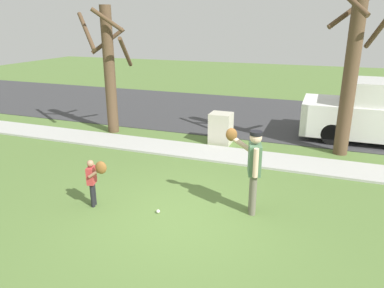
{
  "coord_description": "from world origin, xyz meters",
  "views": [
    {
      "loc": [
        2.37,
        -5.75,
        3.59
      ],
      "look_at": [
        -0.29,
        1.47,
        1.0
      ],
      "focal_mm": 34.22,
      "sensor_mm": 36.0,
      "label": 1
    }
  ],
  "objects_px": {
    "person_adult": "(252,163)",
    "person_child": "(94,176)",
    "street_tree_near": "(353,54)",
    "street_tree_far": "(109,67)",
    "utility_cabinet": "(221,128)",
    "baseball": "(158,211)"
  },
  "relations": [
    {
      "from": "person_adult",
      "to": "person_child",
      "type": "distance_m",
      "value": 3.11
    },
    {
      "from": "utility_cabinet",
      "to": "person_adult",
      "type": "bearing_deg",
      "value": -66.37
    },
    {
      "from": "street_tree_near",
      "to": "street_tree_far",
      "type": "relative_size",
      "value": 1.28
    },
    {
      "from": "person_child",
      "to": "street_tree_near",
      "type": "xyz_separation_m",
      "value": [
        4.7,
        5.08,
        2.1
      ]
    },
    {
      "from": "utility_cabinet",
      "to": "street_tree_far",
      "type": "xyz_separation_m",
      "value": [
        -3.78,
        -0.06,
        1.72
      ]
    },
    {
      "from": "person_adult",
      "to": "utility_cabinet",
      "type": "relative_size",
      "value": 1.75
    },
    {
      "from": "baseball",
      "to": "person_adult",
      "type": "bearing_deg",
      "value": 21.97
    },
    {
      "from": "baseball",
      "to": "utility_cabinet",
      "type": "xyz_separation_m",
      "value": [
        -0.05,
        4.63,
        0.44
      ]
    },
    {
      "from": "utility_cabinet",
      "to": "person_child",
      "type": "bearing_deg",
      "value": -104.36
    },
    {
      "from": "baseball",
      "to": "street_tree_near",
      "type": "bearing_deg",
      "value": 55.1
    },
    {
      "from": "person_adult",
      "to": "street_tree_far",
      "type": "bearing_deg",
      "value": -50.45
    },
    {
      "from": "baseball",
      "to": "street_tree_near",
      "type": "height_order",
      "value": "street_tree_near"
    },
    {
      "from": "person_adult",
      "to": "street_tree_near",
      "type": "xyz_separation_m",
      "value": [
        1.74,
        4.22,
        1.73
      ]
    },
    {
      "from": "person_adult",
      "to": "street_tree_near",
      "type": "bearing_deg",
      "value": -127.6
    },
    {
      "from": "utility_cabinet",
      "to": "street_tree_near",
      "type": "height_order",
      "value": "street_tree_near"
    },
    {
      "from": "person_adult",
      "to": "street_tree_far",
      "type": "height_order",
      "value": "street_tree_far"
    },
    {
      "from": "utility_cabinet",
      "to": "street_tree_far",
      "type": "bearing_deg",
      "value": -179.05
    },
    {
      "from": "person_child",
      "to": "street_tree_far",
      "type": "distance_m",
      "value": 5.6
    },
    {
      "from": "street_tree_far",
      "to": "person_child",
      "type": "bearing_deg",
      "value": -61.82
    },
    {
      "from": "person_child",
      "to": "baseball",
      "type": "xyz_separation_m",
      "value": [
        1.28,
        0.19,
        -0.64
      ]
    },
    {
      "from": "street_tree_near",
      "to": "person_adult",
      "type": "bearing_deg",
      "value": -112.38
    },
    {
      "from": "person_adult",
      "to": "person_child",
      "type": "relative_size",
      "value": 1.61
    }
  ]
}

